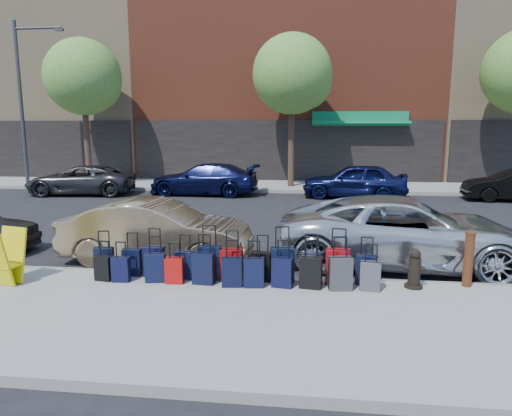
# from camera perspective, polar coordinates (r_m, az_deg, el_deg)

# --- Properties ---
(ground) EXTENTS (120.00, 120.00, 0.00)m
(ground) POSITION_cam_1_polar(r_m,az_deg,el_deg) (13.44, 0.51, -2.92)
(ground) COLOR black
(ground) RESTS_ON ground
(sidewalk_near) EXTENTS (60.00, 4.00, 0.15)m
(sidewalk_near) POSITION_cam_1_polar(r_m,az_deg,el_deg) (7.29, -5.17, -13.77)
(sidewalk_near) COLOR gray
(sidewalk_near) RESTS_ON ground
(sidewalk_far) EXTENTS (60.00, 4.00, 0.15)m
(sidewalk_far) POSITION_cam_1_polar(r_m,az_deg,el_deg) (23.25, 3.17, 2.76)
(sidewalk_far) COLOR gray
(sidewalk_far) RESTS_ON ground
(curb_near) EXTENTS (60.00, 0.08, 0.15)m
(curb_near) POSITION_cam_1_polar(r_m,az_deg,el_deg) (9.14, -2.55, -8.72)
(curb_near) COLOR gray
(curb_near) RESTS_ON ground
(curb_far) EXTENTS (60.00, 0.08, 0.15)m
(curb_far) POSITION_cam_1_polar(r_m,az_deg,el_deg) (21.25, 2.83, 2.08)
(curb_far) COLOR gray
(curb_far) RESTS_ON ground
(building_left) EXTENTS (15.00, 12.12, 16.00)m
(building_left) POSITION_cam_1_polar(r_m,az_deg,el_deg) (35.91, -23.50, 17.20)
(building_left) COLOR tan
(building_left) RESTS_ON ground
(building_center) EXTENTS (17.00, 12.85, 20.00)m
(building_center) POSITION_cam_1_polar(r_m,az_deg,el_deg) (31.81, 4.33, 22.66)
(building_center) COLOR brown
(building_center) RESTS_ON ground
(tree_left) EXTENTS (3.80, 3.80, 7.27)m
(tree_left) POSITION_cam_1_polar(r_m,az_deg,el_deg) (25.30, -20.50, 14.86)
(tree_left) COLOR black
(tree_left) RESTS_ON sidewalk_far
(tree_center) EXTENTS (3.80, 3.80, 7.27)m
(tree_center) POSITION_cam_1_polar(r_m,az_deg,el_deg) (22.66, 4.91, 16.08)
(tree_center) COLOR black
(tree_center) RESTS_ON sidewalk_far
(streetlight) EXTENTS (2.59, 0.18, 8.00)m
(streetlight) POSITION_cam_1_polar(r_m,az_deg,el_deg) (26.09, -27.01, 12.59)
(streetlight) COLOR #333338
(streetlight) RESTS_ON sidewalk_far
(suitcase_front_0) EXTENTS (0.39, 0.27, 0.88)m
(suitcase_front_0) POSITION_cam_1_polar(r_m,az_deg,el_deg) (9.51, -18.44, -6.28)
(suitcase_front_0) COLOR black
(suitcase_front_0) RESTS_ON sidewalk_near
(suitcase_front_1) EXTENTS (0.37, 0.21, 0.86)m
(suitcase_front_1) POSITION_cam_1_polar(r_m,az_deg,el_deg) (9.30, -15.20, -6.52)
(suitcase_front_1) COLOR black
(suitcase_front_1) RESTS_ON sidewalk_near
(suitcase_front_2) EXTENTS (0.40, 0.23, 0.95)m
(suitcase_front_2) POSITION_cam_1_polar(r_m,az_deg,el_deg) (9.14, -12.59, -6.51)
(suitcase_front_2) COLOR black
(suitcase_front_2) RESTS_ON sidewalk_near
(suitcase_front_3) EXTENTS (0.38, 0.23, 0.86)m
(suitcase_front_3) POSITION_cam_1_polar(r_m,az_deg,el_deg) (8.91, -8.93, -6.99)
(suitcase_front_3) COLOR black
(suitcase_front_3) RESTS_ON sidewalk_near
(suitcase_front_4) EXTENTS (0.45, 0.27, 1.05)m
(suitcase_front_4) POSITION_cam_1_polar(r_m,az_deg,el_deg) (8.79, -5.86, -6.77)
(suitcase_front_4) COLOR black
(suitcase_front_4) RESTS_ON sidewalk_near
(suitcase_front_5) EXTENTS (0.41, 0.24, 0.97)m
(suitcase_front_5) POSITION_cam_1_polar(r_m,az_deg,el_deg) (8.70, -3.05, -7.08)
(suitcase_front_5) COLOR maroon
(suitcase_front_5) RESTS_ON sidewalk_near
(suitcase_front_6) EXTENTS (0.39, 0.25, 0.89)m
(suitcase_front_6) POSITION_cam_1_polar(r_m,az_deg,el_deg) (8.68, 0.73, -7.29)
(suitcase_front_6) COLOR black
(suitcase_front_6) RESTS_ON sidewalk_near
(suitcase_front_7) EXTENTS (0.47, 0.30, 1.05)m
(suitcase_front_7) POSITION_cam_1_polar(r_m,az_deg,el_deg) (8.63, 3.31, -7.05)
(suitcase_front_7) COLOR black
(suitcase_front_7) RESTS_ON sidewalk_near
(suitcase_front_8) EXTENTS (0.40, 0.23, 0.93)m
(suitcase_front_8) POSITION_cam_1_polar(r_m,az_deg,el_deg) (8.60, 6.79, -7.42)
(suitcase_front_8) COLOR black
(suitcase_front_8) RESTS_ON sidewalk_near
(suitcase_front_9) EXTENTS (0.46, 0.29, 1.04)m
(suitcase_front_9) POSITION_cam_1_polar(r_m,az_deg,el_deg) (8.63, 10.19, -7.21)
(suitcase_front_9) COLOR #9C0A10
(suitcase_front_9) RESTS_ON sidewalk_near
(suitcase_front_10) EXTENTS (0.39, 0.26, 0.89)m
(suitcase_front_10) POSITION_cam_1_polar(r_m,az_deg,el_deg) (8.72, 13.56, -7.48)
(suitcase_front_10) COLOR black
(suitcase_front_10) RESTS_ON sidewalk_near
(suitcase_back_0) EXTENTS (0.34, 0.23, 0.76)m
(suitcase_back_0) POSITION_cam_1_polar(r_m,az_deg,el_deg) (9.17, -18.49, -7.13)
(suitcase_back_0) COLOR black
(suitcase_back_0) RESTS_ON sidewalk_near
(suitcase_back_1) EXTENTS (0.33, 0.21, 0.77)m
(suitcase_back_1) POSITION_cam_1_polar(r_m,az_deg,el_deg) (9.00, -16.54, -7.33)
(suitcase_back_1) COLOR black
(suitcase_back_1) RESTS_ON sidewalk_near
(suitcase_back_2) EXTENTS (0.40, 0.27, 0.88)m
(suitcase_back_2) POSITION_cam_1_polar(r_m,az_deg,el_deg) (8.82, -12.47, -7.27)
(suitcase_back_2) COLOR black
(suitcase_back_2) RESTS_ON sidewalk_near
(suitcase_back_3) EXTENTS (0.34, 0.22, 0.78)m
(suitcase_back_3) POSITION_cam_1_polar(r_m,az_deg,el_deg) (8.68, -10.17, -7.69)
(suitcase_back_3) COLOR #AB0D0B
(suitcase_back_3) RESTS_ON sidewalk_near
(suitcase_back_4) EXTENTS (0.41, 0.26, 0.94)m
(suitcase_back_4) POSITION_cam_1_polar(r_m,az_deg,el_deg) (8.56, -6.55, -7.49)
(suitcase_back_4) COLOR black
(suitcase_back_4) RESTS_ON sidewalk_near
(suitcase_back_5) EXTENTS (0.38, 0.25, 0.87)m
(suitcase_back_5) POSITION_cam_1_polar(r_m,az_deg,el_deg) (8.39, -3.02, -7.98)
(suitcase_back_5) COLOR black
(suitcase_back_5) RESTS_ON sidewalk_near
(suitcase_back_6) EXTENTS (0.38, 0.25, 0.86)m
(suitcase_back_6) POSITION_cam_1_polar(r_m,az_deg,el_deg) (8.35, -0.27, -8.06)
(suitcase_back_6) COLOR black
(suitcase_back_6) RESTS_ON sidewalk_near
(suitcase_back_7) EXTENTS (0.40, 0.27, 0.88)m
(suitcase_back_7) POSITION_cam_1_polar(r_m,az_deg,el_deg) (8.36, 3.32, -8.02)
(suitcase_back_7) COLOR black
(suitcase_back_7) RESTS_ON sidewalk_near
(suitcase_back_8) EXTENTS (0.42, 0.28, 0.94)m
(suitcase_back_8) POSITION_cam_1_polar(r_m,az_deg,el_deg) (8.35, 6.85, -7.97)
(suitcase_back_8) COLOR black
(suitcase_back_8) RESTS_ON sidewalk_near
(suitcase_back_9) EXTENTS (0.43, 0.29, 0.96)m
(suitcase_back_9) POSITION_cam_1_polar(r_m,az_deg,el_deg) (8.34, 10.49, -8.04)
(suitcase_back_9) COLOR #343338
(suitcase_back_9) RESTS_ON sidewalk_near
(suitcase_back_10) EXTENTS (0.38, 0.25, 0.84)m
(suitcase_back_10) POSITION_cam_1_polar(r_m,az_deg,el_deg) (8.43, 14.10, -8.25)
(suitcase_back_10) COLOR #424247
(suitcase_back_10) RESTS_ON sidewalk_near
(fire_hydrant) EXTENTS (0.37, 0.32, 0.72)m
(fire_hydrant) POSITION_cam_1_polar(r_m,az_deg,el_deg) (8.77, 19.19, -7.31)
(fire_hydrant) COLOR black
(fire_hydrant) RESTS_ON sidewalk_near
(bollard) EXTENTS (0.19, 0.19, 1.02)m
(bollard) POSITION_cam_1_polar(r_m,az_deg,el_deg) (9.16, 25.05, -5.72)
(bollard) COLOR #38190C
(bollard) RESTS_ON sidewalk_near
(display_rack) EXTENTS (0.69, 0.74, 1.02)m
(display_rack) POSITION_cam_1_polar(r_m,az_deg,el_deg) (9.62, -28.96, -5.44)
(display_rack) COLOR yellow
(display_rack) RESTS_ON sidewalk_near
(car_near_1) EXTENTS (4.28, 1.57, 1.40)m
(car_near_1) POSITION_cam_1_polar(r_m,az_deg,el_deg) (10.55, -12.26, -2.86)
(car_near_1) COLOR #9C845F
(car_near_1) RESTS_ON ground
(car_near_2) EXTENTS (5.63, 2.98, 1.51)m
(car_near_2) POSITION_cam_1_polar(r_m,az_deg,el_deg) (10.56, 18.19, -2.82)
(car_near_2) COLOR silver
(car_near_2) RESTS_ON ground
(car_far_0) EXTENTS (4.94, 2.63, 1.32)m
(car_far_0) POSITION_cam_1_polar(r_m,az_deg,el_deg) (22.21, -21.06, 3.29)
(car_far_0) COLOR #333235
(car_far_0) RESTS_ON ground
(car_far_1) EXTENTS (4.97, 2.18, 1.42)m
(car_far_1) POSITION_cam_1_polar(r_m,az_deg,el_deg) (20.75, -6.53, 3.60)
(car_far_1) COLOR #0C1035
(car_far_1) RESTS_ON ground
(car_far_2) EXTENTS (4.59, 2.24, 1.51)m
(car_far_2) POSITION_cam_1_polar(r_m,az_deg,el_deg) (20.11, 12.21, 3.36)
(car_far_2) COLOR #0D123D
(car_far_2) RESTS_ON ground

